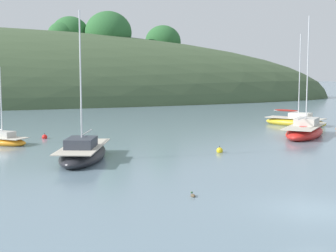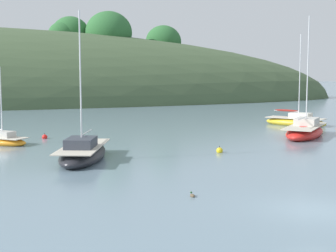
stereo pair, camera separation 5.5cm
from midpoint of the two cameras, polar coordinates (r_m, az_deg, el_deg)
The scene contains 8 objects.
ground_plane at distance 20.78m, azimuth 16.62°, elevation -9.19°, with size 400.00×400.00×0.00m, color slate.
sailboat_orange_cutter at distance 31.01m, azimuth -9.66°, elevation -3.09°, with size 4.74×7.68×9.28m.
sailboat_grey_yawl at distance 42.89m, azimuth 15.44°, elevation -0.59°, with size 7.19×7.34×10.20m.
sailboat_yellow_far at distance 51.58m, azimuth 14.45°, elevation 0.52°, with size 5.44×6.30×9.26m.
sailboat_red_portside at distance 39.05m, azimuth -18.59°, elevation -1.57°, with size 4.57×4.27×5.93m.
mooring_buoy_channel at distance 41.44m, azimuth -13.89°, elevation -1.24°, with size 0.44×0.44×0.54m.
mooring_buoy_inner at distance 33.64m, azimuth 5.97°, elevation -2.83°, with size 0.44×0.44×0.54m.
duck_lone_right at distance 21.95m, azimuth 2.88°, elevation -7.95°, with size 0.19×0.42×0.24m.
Camera 2 is at (-11.18, -16.63, 5.49)m, focal length 53.26 mm.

